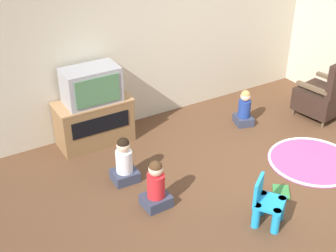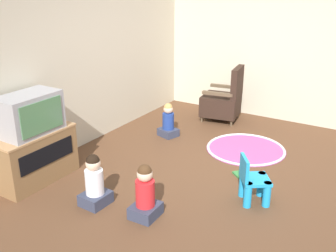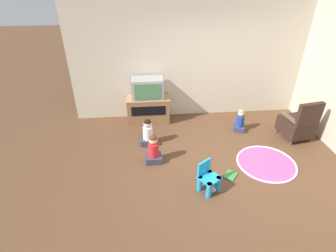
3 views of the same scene
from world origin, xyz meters
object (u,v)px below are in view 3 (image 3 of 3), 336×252
(yellow_kid_chair, at_px, (208,180))
(book, at_px, (231,175))
(child_watching_left, at_px, (153,150))
(black_armchair, at_px, (298,124))
(tv_cabinet, at_px, (148,109))
(television, at_px, (147,88))
(child_watching_right, at_px, (240,121))
(child_watching_center, at_px, (148,134))

(yellow_kid_chair, distance_m, book, 0.62)
(yellow_kid_chair, bearing_deg, child_watching_left, 101.14)
(black_armchair, relative_size, book, 3.03)
(yellow_kid_chair, relative_size, book, 1.72)
(tv_cabinet, bearing_deg, child_watching_left, -88.07)
(television, distance_m, child_watching_left, 1.71)
(yellow_kid_chair, distance_m, child_watching_right, 2.16)
(television, xyz_separation_m, child_watching_left, (0.05, -1.60, -0.61))
(tv_cabinet, relative_size, television, 1.40)
(yellow_kid_chair, bearing_deg, child_watching_center, 88.83)
(black_armchair, distance_m, child_watching_center, 3.26)
(tv_cabinet, distance_m, child_watching_center, 1.01)
(black_armchair, distance_m, child_watching_left, 3.21)
(child_watching_right, bearing_deg, child_watching_left, 132.32)
(yellow_kid_chair, relative_size, child_watching_center, 0.90)
(tv_cabinet, distance_m, yellow_kid_chair, 2.64)
(child_watching_center, height_order, child_watching_right, child_watching_center)
(tv_cabinet, distance_m, child_watching_right, 2.19)
(television, xyz_separation_m, child_watching_center, (-0.04, -0.99, -0.61))
(yellow_kid_chair, bearing_deg, tv_cabinet, 75.83)
(child_watching_left, distance_m, child_watching_center, 0.62)
(tv_cabinet, distance_m, child_watching_left, 1.62)
(yellow_kid_chair, distance_m, child_watching_center, 1.76)
(child_watching_center, bearing_deg, television, 89.99)
(yellow_kid_chair, relative_size, child_watching_right, 1.00)
(black_armchair, height_order, child_watching_center, black_armchair)
(television, bearing_deg, child_watching_right, -16.56)
(child_watching_left, relative_size, child_watching_right, 1.11)
(black_armchair, bearing_deg, child_watching_left, 0.16)
(tv_cabinet, relative_size, yellow_kid_chair, 1.87)
(television, bearing_deg, child_watching_left, -88.05)
(television, height_order, child_watching_center, television)
(television, bearing_deg, tv_cabinet, 90.00)
(child_watching_right, bearing_deg, tv_cabinet, 89.66)
(child_watching_left, xyz_separation_m, child_watching_center, (-0.09, 0.61, -0.00))
(tv_cabinet, height_order, book, tv_cabinet)
(black_armchair, bearing_deg, yellow_kid_chair, 21.77)
(yellow_kid_chair, bearing_deg, television, 75.97)
(black_armchair, relative_size, child_watching_center, 1.59)
(black_armchair, distance_m, book, 2.12)
(child_watching_center, relative_size, book, 1.91)
(television, bearing_deg, black_armchair, -18.11)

